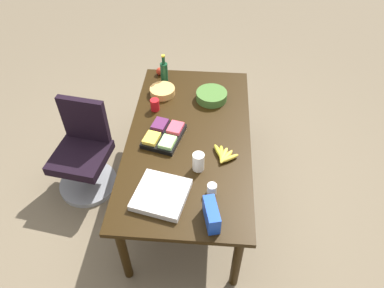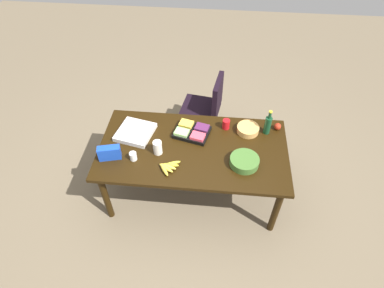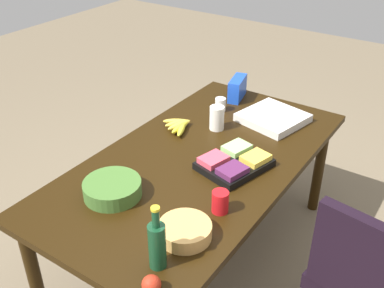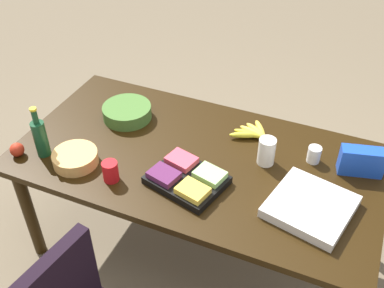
{
  "view_description": "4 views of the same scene",
  "coord_description": "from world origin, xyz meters",
  "px_view_note": "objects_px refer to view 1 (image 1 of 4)",
  "views": [
    {
      "loc": [
        -2.17,
        -0.19,
        2.84
      ],
      "look_at": [
        -0.15,
        -0.04,
        0.81
      ],
      "focal_mm": 33.72,
      "sensor_mm": 36.0,
      "label": 1
    },
    {
      "loc": [
        0.21,
        -2.27,
        3.2
      ],
      "look_at": [
        -0.01,
        0.01,
        0.79
      ],
      "focal_mm": 30.29,
      "sensor_mm": 36.0,
      "label": 2
    },
    {
      "loc": [
        1.8,
        1.17,
        2.12
      ],
      "look_at": [
        -0.04,
        -0.07,
        0.8
      ],
      "focal_mm": 42.66,
      "sensor_mm": 36.0,
      "label": 3
    },
    {
      "loc": [
        -0.71,
        1.72,
        2.34
      ],
      "look_at": [
        0.03,
        -0.01,
        0.82
      ],
      "focal_mm": 42.8,
      "sensor_mm": 36.0,
      "label": 4
    }
  ],
  "objects_px": {
    "banana_bunch": "(224,155)",
    "mayo_jar": "(198,162)",
    "conference_table": "(189,143)",
    "apple_red": "(160,71)",
    "fruit_platter": "(164,135)",
    "wine_bottle": "(164,72)",
    "paper_cup": "(212,189)",
    "chip_bowl": "(162,91)",
    "chip_bag_blue": "(211,215)",
    "office_chair": "(84,158)",
    "red_solo_cup": "(155,105)",
    "salad_bowl": "(212,96)",
    "pizza_box": "(161,195)"
  },
  "relations": [
    {
      "from": "conference_table",
      "to": "chip_bag_blue",
      "type": "bearing_deg",
      "value": -165.16
    },
    {
      "from": "wine_bottle",
      "to": "paper_cup",
      "type": "bearing_deg",
      "value": -159.0
    },
    {
      "from": "banana_bunch",
      "to": "apple_red",
      "type": "distance_m",
      "value": 1.29
    },
    {
      "from": "wine_bottle",
      "to": "fruit_platter",
      "type": "bearing_deg",
      "value": -173.03
    },
    {
      "from": "chip_bowl",
      "to": "mayo_jar",
      "type": "distance_m",
      "value": 1.0
    },
    {
      "from": "conference_table",
      "to": "apple_red",
      "type": "height_order",
      "value": "apple_red"
    },
    {
      "from": "pizza_box",
      "to": "chip_bag_blue",
      "type": "xyz_separation_m",
      "value": [
        -0.17,
        -0.36,
        0.05
      ]
    },
    {
      "from": "conference_table",
      "to": "salad_bowl",
      "type": "bearing_deg",
      "value": -17.93
    },
    {
      "from": "mayo_jar",
      "to": "wine_bottle",
      "type": "xyz_separation_m",
      "value": [
        1.11,
        0.4,
        0.04
      ]
    },
    {
      "from": "office_chair",
      "to": "mayo_jar",
      "type": "height_order",
      "value": "office_chair"
    },
    {
      "from": "salad_bowl",
      "to": "chip_bag_blue",
      "type": "xyz_separation_m",
      "value": [
        -1.33,
        -0.05,
        0.04
      ]
    },
    {
      "from": "office_chair",
      "to": "chip_bowl",
      "type": "xyz_separation_m",
      "value": [
        0.51,
        -0.7,
        0.43
      ]
    },
    {
      "from": "pizza_box",
      "to": "red_solo_cup",
      "type": "relative_size",
      "value": 3.27
    },
    {
      "from": "office_chair",
      "to": "fruit_platter",
      "type": "height_order",
      "value": "office_chair"
    },
    {
      "from": "red_solo_cup",
      "to": "chip_bag_blue",
      "type": "bearing_deg",
      "value": -154.28
    },
    {
      "from": "office_chair",
      "to": "red_solo_cup",
      "type": "height_order",
      "value": "office_chair"
    },
    {
      "from": "office_chair",
      "to": "apple_red",
      "type": "distance_m",
      "value": 1.13
    },
    {
      "from": "mayo_jar",
      "to": "wine_bottle",
      "type": "height_order",
      "value": "wine_bottle"
    },
    {
      "from": "fruit_platter",
      "to": "wine_bottle",
      "type": "xyz_separation_m",
      "value": [
        0.8,
        0.1,
        0.08
      ]
    },
    {
      "from": "chip_bowl",
      "to": "chip_bag_blue",
      "type": "bearing_deg",
      "value": -159.54
    },
    {
      "from": "banana_bunch",
      "to": "pizza_box",
      "type": "bearing_deg",
      "value": 133.74
    },
    {
      "from": "chip_bowl",
      "to": "pizza_box",
      "type": "relative_size",
      "value": 0.66
    },
    {
      "from": "chip_bag_blue",
      "to": "pizza_box",
      "type": "bearing_deg",
      "value": 64.23
    },
    {
      "from": "red_solo_cup",
      "to": "chip_bowl",
      "type": "bearing_deg",
      "value": -8.47
    },
    {
      "from": "office_chair",
      "to": "chip_bowl",
      "type": "relative_size",
      "value": 3.85
    },
    {
      "from": "wine_bottle",
      "to": "apple_red",
      "type": "relative_size",
      "value": 3.93
    },
    {
      "from": "salad_bowl",
      "to": "wine_bottle",
      "type": "bearing_deg",
      "value": 62.61
    },
    {
      "from": "mayo_jar",
      "to": "banana_bunch",
      "type": "relative_size",
      "value": 0.7
    },
    {
      "from": "chip_bowl",
      "to": "fruit_platter",
      "type": "bearing_deg",
      "value": -171.28
    },
    {
      "from": "chip_bowl",
      "to": "banana_bunch",
      "type": "bearing_deg",
      "value": -142.89
    },
    {
      "from": "banana_bunch",
      "to": "chip_bag_blue",
      "type": "distance_m",
      "value": 0.6
    },
    {
      "from": "banana_bunch",
      "to": "office_chair",
      "type": "bearing_deg",
      "value": 78.29
    },
    {
      "from": "mayo_jar",
      "to": "chip_bowl",
      "type": "bearing_deg",
      "value": 23.54
    },
    {
      "from": "banana_bunch",
      "to": "mayo_jar",
      "type": "bearing_deg",
      "value": 124.47
    },
    {
      "from": "chip_bowl",
      "to": "red_solo_cup",
      "type": "xyz_separation_m",
      "value": [
        -0.24,
        0.04,
        0.02
      ]
    },
    {
      "from": "conference_table",
      "to": "fruit_platter",
      "type": "distance_m",
      "value": 0.24
    },
    {
      "from": "chip_bowl",
      "to": "wine_bottle",
      "type": "distance_m",
      "value": 0.22
    },
    {
      "from": "conference_table",
      "to": "banana_bunch",
      "type": "distance_m",
      "value": 0.38
    },
    {
      "from": "red_solo_cup",
      "to": "wine_bottle",
      "type": "relative_size",
      "value": 0.37
    },
    {
      "from": "mayo_jar",
      "to": "red_solo_cup",
      "type": "xyz_separation_m",
      "value": [
        0.68,
        0.43,
        -0.02
      ]
    },
    {
      "from": "mayo_jar",
      "to": "salad_bowl",
      "type": "bearing_deg",
      "value": -4.51
    },
    {
      "from": "office_chair",
      "to": "chip_bag_blue",
      "type": "xyz_separation_m",
      "value": [
        -0.86,
        -1.21,
        0.47
      ]
    },
    {
      "from": "office_chair",
      "to": "mayo_jar",
      "type": "xyz_separation_m",
      "value": [
        -0.4,
        -1.1,
        0.47
      ]
    },
    {
      "from": "paper_cup",
      "to": "chip_bag_blue",
      "type": "distance_m",
      "value": 0.24
    },
    {
      "from": "red_solo_cup",
      "to": "apple_red",
      "type": "bearing_deg",
      "value": 3.52
    },
    {
      "from": "fruit_platter",
      "to": "banana_bunch",
      "type": "relative_size",
      "value": 1.93
    },
    {
      "from": "apple_red",
      "to": "banana_bunch",
      "type": "bearing_deg",
      "value": -149.07
    },
    {
      "from": "mayo_jar",
      "to": "office_chair",
      "type": "bearing_deg",
      "value": 69.97
    },
    {
      "from": "paper_cup",
      "to": "red_solo_cup",
      "type": "distance_m",
      "value": 1.06
    },
    {
      "from": "conference_table",
      "to": "fruit_platter",
      "type": "relative_size",
      "value": 4.66
    }
  ]
}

